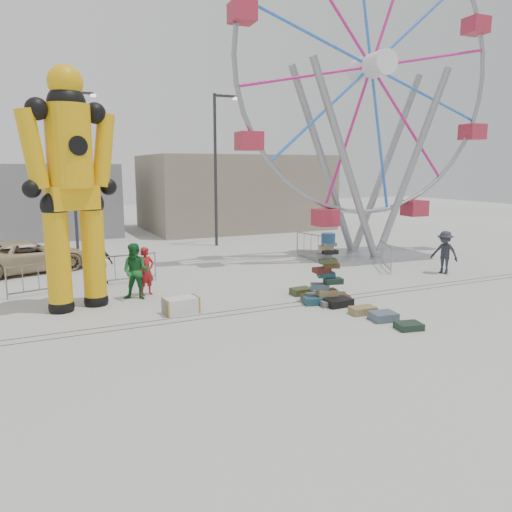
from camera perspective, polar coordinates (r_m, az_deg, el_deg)
name	(u,v)px	position (r m, az deg, el deg)	size (l,w,h in m)	color
ground	(278,315)	(14.55, 2.57, -6.78)	(90.00, 90.00, 0.00)	#9E9E99
track_line_near	(269,310)	(15.06, 1.51, -6.17)	(40.00, 0.04, 0.01)	#47443F
track_line_far	(263,307)	(15.40, 0.83, -5.79)	(40.00, 0.04, 0.01)	#47443F
building_right	(234,192)	(35.06, -2.50, 7.30)	(12.00, 8.00, 5.00)	gray
building_left	(30,200)	(34.37, -24.41, 5.85)	(10.00, 8.00, 4.40)	gray
lamp_post_right	(217,162)	(27.07, -4.48, 10.64)	(1.41, 0.25, 8.00)	#2D2D30
lamp_post_left	(74,162)	(27.43, -20.05, 10.06)	(1.41, 0.25, 8.00)	#2D2D30
suitcase_tower	(326,283)	(15.90, 8.05, -3.10)	(1.70, 1.41, 2.21)	#1B4753
crash_test_dummy	(71,180)	(15.62, -20.35, 8.11)	(2.90, 1.31, 7.30)	black
ferris_wheel	(370,93)	(24.06, 12.93, 17.75)	(13.15, 3.55, 15.27)	gray
steamer_trunk	(181,306)	(14.84, -8.59, -5.62)	(0.99, 0.57, 0.46)	silver
row_case_0	(301,291)	(16.86, 5.18, -4.04)	(0.69, 0.49, 0.23)	#394321
row_case_1	(320,297)	(16.26, 7.29, -4.65)	(0.77, 0.58, 0.21)	slate
row_case_2	(338,302)	(15.66, 9.35, -5.23)	(0.83, 0.59, 0.24)	black
row_case_3	(363,310)	(14.96, 12.11, -6.09)	(0.75, 0.45, 0.22)	#997E4E
row_case_4	(383,316)	(14.48, 14.34, -6.69)	(0.70, 0.58, 0.24)	#4E606F
row_case_5	(409,326)	(13.91, 17.06, -7.65)	(0.66, 0.51, 0.18)	#1B3224
barricade_dummy_b	(39,279)	(18.16, -23.58, -2.42)	(2.00, 0.10, 1.10)	gray
barricade_dummy_c	(129,269)	(18.92, -14.34, -1.40)	(2.00, 0.10, 1.10)	gray
barricade_wheel_front	(386,257)	(21.49, 14.67, -0.06)	(2.00, 0.10, 1.10)	gray
barricade_wheel_back	(311,245)	(24.11, 6.30, 1.29)	(2.00, 0.10, 1.10)	gray
pedestrian_red	(146,271)	(16.99, -12.44, -1.71)	(0.59, 0.39, 1.63)	maroon
pedestrian_green	(136,272)	(16.51, -13.57, -1.74)	(0.89, 0.69, 1.83)	#175F27
pedestrian_black	(101,263)	(19.02, -17.27, -0.72)	(0.94, 0.39, 1.60)	black
pedestrian_grey	(445,252)	(21.35, 20.74, 0.39)	(1.11, 0.64, 1.72)	#23232E
parked_suv	(29,256)	(22.32, -24.50, 0.00)	(2.18, 4.73, 1.31)	tan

